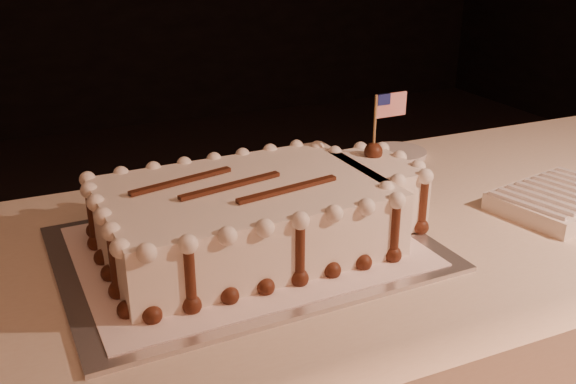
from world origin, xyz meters
name	(u,v)px	position (x,y,z in m)	size (l,w,h in m)	color
cake_board	(245,248)	(-0.16, 0.60, 0.75)	(0.61, 0.46, 0.01)	beige
doily	(245,246)	(-0.16, 0.60, 0.76)	(0.55, 0.42, 0.00)	white
sheet_cake	(262,212)	(-0.12, 0.60, 0.81)	(0.58, 0.35, 0.23)	white
napkin_stack	(560,200)	(0.47, 0.52, 0.77)	(0.28, 0.23, 0.04)	white
side_plate	(397,153)	(0.36, 0.92, 0.76)	(0.14, 0.14, 0.01)	silver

